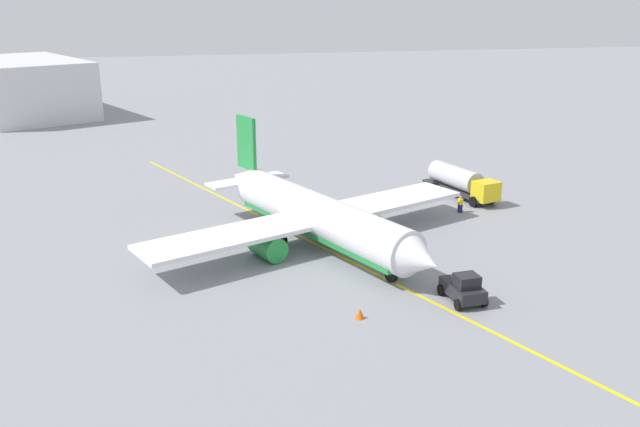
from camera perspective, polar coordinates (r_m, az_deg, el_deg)
ground_plane at (r=58.90m, az=0.00°, el=-2.78°), size 400.00×400.00×0.00m
airplane at (r=58.41m, az=-0.28°, el=-0.23°), size 28.41×31.13×9.61m
fuel_tanker at (r=74.41m, az=11.84°, el=2.68°), size 10.46×4.94×3.15m
pushback_tug at (r=49.32m, az=12.02°, el=-6.19°), size 3.71×2.49×2.20m
refueling_worker at (r=69.20m, az=11.76°, el=0.75°), size 0.54×0.39×1.71m
safety_cone_nose at (r=50.40m, az=12.27°, el=-6.50°), size 0.61×0.61×0.68m
safety_cone_wingtip at (r=46.19m, az=3.38°, el=-8.42°), size 0.66×0.66×0.73m
distant_hangar at (r=134.43m, az=-23.66°, el=9.72°), size 33.56×27.65×9.97m
taxi_line_marking at (r=58.90m, az=0.00°, el=-2.77°), size 71.18×28.94×0.01m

